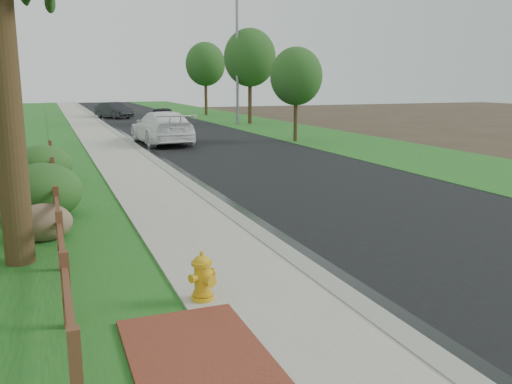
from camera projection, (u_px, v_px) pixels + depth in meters
name	position (u px, v px, depth m)	size (l,w,h in m)	color
ground	(320.00, 302.00, 8.22)	(120.00, 120.00, 0.00)	#382A1E
road	(161.00, 124.00, 41.80)	(8.00, 90.00, 0.02)	black
curb	(105.00, 125.00, 40.31)	(0.40, 90.00, 0.12)	gray
wet_gutter	(109.00, 125.00, 40.44)	(0.50, 90.00, 0.00)	black
sidewalk	(86.00, 125.00, 39.85)	(2.20, 90.00, 0.10)	gray
grass_strip	(59.00, 126.00, 39.18)	(1.60, 90.00, 0.06)	#18561E
verge_far	(244.00, 121.00, 44.24)	(6.00, 90.00, 0.04)	#18561E
brick_patch	(197.00, 355.00, 6.51)	(1.60, 2.40, 0.11)	brown
ranch_fence	(56.00, 197.00, 12.66)	(0.12, 16.92, 1.10)	#492A18
fire_hydrant	(202.00, 278.00, 7.99)	(0.48, 0.40, 0.74)	gold
white_suv	(162.00, 127.00, 28.47)	(2.39, 5.88, 1.71)	white
dark_car_mid	(163.00, 116.00, 40.24)	(1.64, 4.07, 1.39)	black
dark_car_far	(114.00, 110.00, 47.85)	(1.48, 4.24, 1.40)	black
streetlight	(235.00, 47.00, 39.55)	(2.26, 0.93, 10.07)	gray
boulder	(43.00, 223.00, 11.23)	(1.20, 0.90, 0.80)	brown
shrub_c	(42.00, 192.00, 12.95)	(1.90, 1.90, 1.37)	#1E4D1B
shrub_d	(42.00, 165.00, 17.27)	(1.89, 1.89, 1.29)	#1E4D1B
tree_near_right	(296.00, 76.00, 28.94)	(2.82, 2.82, 5.07)	#3C2618
tree_mid_right	(250.00, 58.00, 40.82)	(3.95, 3.95, 7.16)	#3C2618
tree_far_right	(205.00, 64.00, 50.98)	(3.72, 3.72, 6.85)	#3C2618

